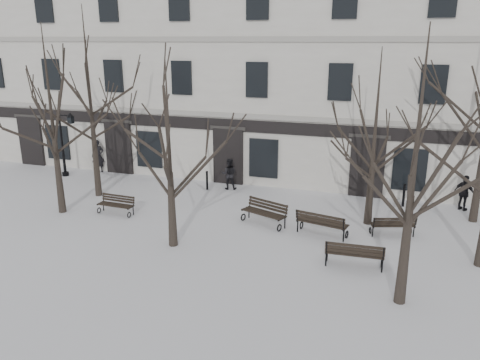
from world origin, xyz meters
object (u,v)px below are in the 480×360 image
at_px(tree_1, 168,134).
at_px(tree_2, 417,139).
at_px(lamp_post, 66,140).
at_px(bench_3, 265,212).
at_px(bench_1, 322,223).
at_px(tree_0, 50,98).
at_px(bench_2, 354,253).
at_px(bench_4, 393,225).
at_px(bench_0, 116,204).

xyz_separation_m(tree_1, tree_2, (7.94, -1.53, 0.66)).
bearing_deg(lamp_post, bench_3, -15.86).
distance_m(bench_1, bench_3, 2.44).
distance_m(tree_1, lamp_post, 11.69).
bearing_deg(tree_2, bench_1, 125.20).
distance_m(tree_0, bench_1, 12.10).
relative_size(tree_0, bench_3, 3.92).
xyz_separation_m(tree_1, lamp_post, (-9.49, 6.49, -2.10)).
height_order(tree_1, bench_3, tree_1).
bearing_deg(tree_2, bench_3, 139.08).
relative_size(tree_2, bench_1, 3.73).
height_order(bench_2, lamp_post, lamp_post).
xyz_separation_m(tree_1, bench_3, (2.67, 3.03, -3.62)).
xyz_separation_m(tree_2, lamp_post, (-17.43, 8.02, -2.76)).
distance_m(bench_4, lamp_post, 17.52).
bearing_deg(tree_0, bench_1, 4.56).
distance_m(bench_3, bench_4, 5.02).
distance_m(bench_0, bench_3, 6.49).
xyz_separation_m(tree_0, bench_0, (2.40, 0.55, -4.52)).
bearing_deg(bench_4, bench_0, -12.05).
distance_m(bench_2, lamp_post, 17.23).
height_order(bench_1, bench_2, bench_1).
xyz_separation_m(bench_3, bench_4, (5.01, 0.35, -0.07)).
height_order(bench_0, lamp_post, lamp_post).
bearing_deg(bench_1, tree_1, 39.18).
bearing_deg(tree_1, bench_1, 26.67).
height_order(tree_1, bench_4, tree_1).
distance_m(tree_1, bench_3, 5.43).
distance_m(tree_2, bench_0, 13.03).
bearing_deg(lamp_post, bench_0, -36.85).
bearing_deg(tree_1, tree_2, -10.93).
distance_m(bench_0, bench_2, 10.44).
height_order(tree_0, bench_3, tree_0).
bearing_deg(bench_4, bench_3, -14.01).
xyz_separation_m(tree_2, bench_1, (-2.87, 4.07, -4.27)).
xyz_separation_m(bench_1, bench_3, (-2.39, 0.49, -0.01)).
bearing_deg(bench_1, bench_4, -149.73).
relative_size(tree_2, bench_4, 4.41).
xyz_separation_m(tree_0, tree_2, (14.10, -3.18, -0.16)).
relative_size(bench_0, bench_1, 0.80).
xyz_separation_m(tree_1, bench_4, (7.67, 3.38, -3.70)).
xyz_separation_m(bench_0, lamp_post, (-5.73, 4.29, 1.61)).
bearing_deg(bench_1, bench_0, 14.77).
distance_m(tree_2, lamp_post, 19.39).
bearing_deg(bench_2, bench_3, -39.38).
height_order(tree_2, bench_4, tree_2).
height_order(tree_2, lamp_post, tree_2).
relative_size(bench_1, bench_3, 1.02).
distance_m(bench_1, bench_4, 2.75).
relative_size(tree_1, bench_0, 4.03).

